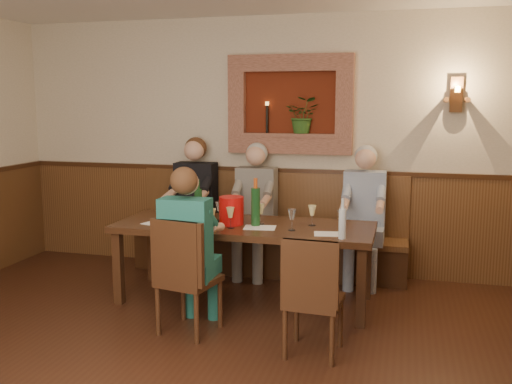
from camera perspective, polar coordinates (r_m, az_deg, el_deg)
room_shell at (r=3.47m, az=-9.78°, el=8.96°), size 6.04×6.04×2.82m
wainscoting at (r=3.71m, az=-9.23°, el=-11.57°), size 6.02×6.02×1.15m
wall_niche at (r=6.22m, az=3.76°, el=8.32°), size 1.36×0.30×1.06m
wall_sconce at (r=6.11m, az=19.40°, el=9.10°), size 0.25×0.20×0.35m
dining_table at (r=5.35m, az=-1.17°, el=-4.00°), size 2.40×0.90×0.75m
bench at (r=6.32m, az=1.20°, el=-5.20°), size 3.00×0.45×1.11m
chair_near_left at (r=4.78m, az=-6.82°, el=-10.59°), size 0.51×0.51×0.97m
chair_near_right at (r=4.38m, az=5.72°, el=-12.65°), size 0.43×0.43×0.92m
person_bench_left at (r=6.40m, az=-6.28°, el=-2.39°), size 0.45×0.55×1.49m
person_bench_mid at (r=6.19m, az=-0.16°, el=-2.93°), size 0.43×0.52×1.44m
person_bench_right at (r=6.00m, az=10.66°, el=-3.49°), size 0.43×0.52×1.44m
person_chair_front at (r=4.74m, az=-6.60°, el=-7.13°), size 0.40×0.49×1.38m
spittoon_bucket at (r=5.31m, az=-2.47°, el=-1.86°), size 0.24×0.24×0.26m
wine_bottle_green_a at (r=5.23m, az=-0.04°, el=-1.40°), size 0.10×0.10×0.44m
wine_bottle_green_b at (r=5.48m, az=-5.78°, el=-1.19°), size 0.08×0.08×0.40m
water_bottle at (r=4.80m, az=8.63°, el=-3.05°), size 0.06×0.06×0.34m
tasting_sheet_a at (r=5.42m, az=-9.50°, el=-3.13°), size 0.37×0.31×0.00m
tasting_sheet_b at (r=5.19m, az=0.38°, el=-3.57°), size 0.31×0.24×0.00m
tasting_sheet_c at (r=4.98m, az=7.34°, el=-4.18°), size 0.29×0.23×0.00m
tasting_sheet_d at (r=5.17m, az=-5.24°, el=-3.65°), size 0.33×0.29×0.00m
wine_glass_0 at (r=5.26m, az=-7.22°, el=-2.40°), size 0.08×0.08×0.19m
wine_glass_1 at (r=5.16m, az=-2.58°, el=-2.58°), size 0.08×0.08×0.19m
wine_glass_2 at (r=5.10m, az=-4.44°, el=-2.72°), size 0.08×0.08×0.19m
wine_glass_3 at (r=5.32m, az=0.47°, el=-2.20°), size 0.08×0.08×0.19m
wine_glass_4 at (r=5.07m, az=3.62°, el=-2.79°), size 0.08×0.08×0.19m
wine_glass_5 at (r=5.46m, az=-3.70°, el=-1.93°), size 0.08×0.08×0.19m
wine_glass_6 at (r=5.05m, az=8.51°, el=-2.92°), size 0.08×0.08×0.19m
wine_glass_7 at (r=5.28m, az=5.63°, el=-2.35°), size 0.08×0.08×0.19m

